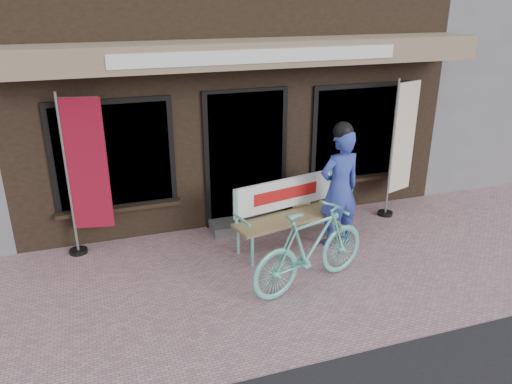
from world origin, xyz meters
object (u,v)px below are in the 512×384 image
object	(u,v)px
person	(340,186)
bench	(290,207)
nobori_red	(85,174)
nobori_cream	(401,145)
menu_stand	(300,202)
bicycle	(311,248)

from	to	relation	value
person	bench	bearing A→B (deg)	154.06
bench	nobori_red	size ratio (longest dim) A/B	0.80
bench	person	xyz separation A→B (m)	(0.67, -0.24, 0.34)
nobori_cream	menu_stand	xyz separation A→B (m)	(-1.76, 0.04, -0.79)
bicycle	nobori_red	size ratio (longest dim) A/B	0.77
nobori_red	nobori_cream	xyz separation A→B (m)	(4.97, -0.14, -0.02)
menu_stand	nobori_red	bearing A→B (deg)	166.28
bicycle	menu_stand	bearing A→B (deg)	-36.48
bench	nobori_red	xyz separation A→B (m)	(-2.80, 0.64, 0.63)
bicycle	nobori_cream	world-z (taller)	nobori_cream
bench	nobori_cream	bearing A→B (deg)	0.99
bicycle	nobori_cream	distance (m)	2.97
bench	person	size ratio (longest dim) A/B	1.00
person	nobori_cream	size ratio (longest dim) A/B	0.82
bench	menu_stand	distance (m)	0.70
bench	nobori_cream	world-z (taller)	nobori_cream
bench	nobori_cream	distance (m)	2.31
person	menu_stand	xyz separation A→B (m)	(-0.26, 0.78, -0.52)
bicycle	nobori_red	world-z (taller)	nobori_red
bench	menu_stand	bearing A→B (deg)	40.84
nobori_cream	nobori_red	bearing A→B (deg)	159.95
person	nobori_red	bearing A→B (deg)	159.73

